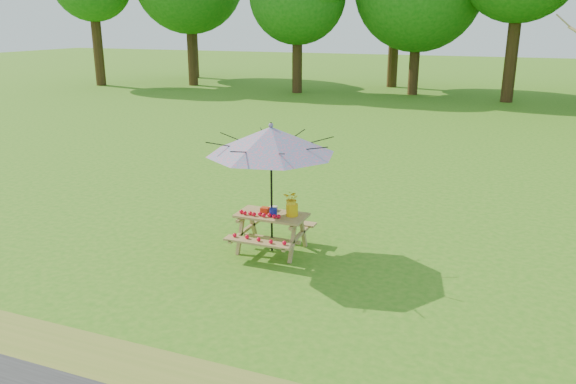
% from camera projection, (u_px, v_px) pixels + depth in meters
% --- Properties ---
extents(ground, '(120.00, 120.00, 0.00)m').
position_uv_depth(ground, '(499.00, 323.00, 7.44)').
color(ground, '#327416').
rests_on(ground, ground).
extents(picnic_table, '(1.20, 1.32, 0.67)m').
position_uv_depth(picnic_table, '(272.00, 233.00, 9.68)').
color(picnic_table, olive).
rests_on(picnic_table, ground).
extents(patio_umbrella, '(2.54, 2.54, 2.25)m').
position_uv_depth(patio_umbrella, '(271.00, 141.00, 9.21)').
color(patio_umbrella, black).
rests_on(patio_umbrella, ground).
extents(produce_bins, '(0.32, 0.39, 0.13)m').
position_uv_depth(produce_bins, '(270.00, 211.00, 9.60)').
color(produce_bins, red).
rests_on(produce_bins, picnic_table).
extents(tomatoes_row, '(0.77, 0.13, 0.07)m').
position_uv_depth(tomatoes_row, '(259.00, 214.00, 9.46)').
color(tomatoes_row, red).
rests_on(tomatoes_row, picnic_table).
extents(flower_bucket, '(0.30, 0.27, 0.45)m').
position_uv_depth(flower_bucket, '(292.00, 202.00, 9.44)').
color(flower_bucket, yellow).
rests_on(flower_bucket, picnic_table).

